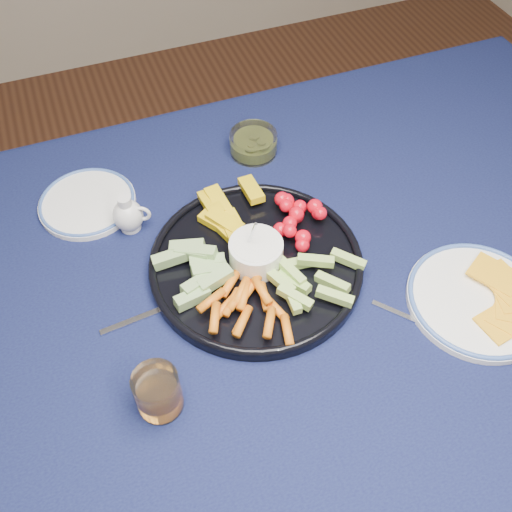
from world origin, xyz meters
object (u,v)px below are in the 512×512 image
object	(u,v)px
crudite_platter	(255,261)
juice_tumbler	(158,394)
pickle_bowl	(253,144)
side_plate_extra	(87,202)
creamer_pitcher	(128,215)
cheese_plate	(479,298)
dining_table	(297,295)

from	to	relation	value
crudite_platter	juice_tumbler	world-z (taller)	crudite_platter
pickle_bowl	side_plate_extra	distance (m)	0.37
juice_tumbler	side_plate_extra	size ratio (longest dim) A/B	0.43
crudite_platter	pickle_bowl	world-z (taller)	crudite_platter
creamer_pitcher	cheese_plate	world-z (taller)	creamer_pitcher
crudite_platter	side_plate_extra	bearing A→B (deg)	133.72
creamer_pitcher	pickle_bowl	xyz separation A→B (m)	(0.30, 0.12, -0.01)
cheese_plate	side_plate_extra	size ratio (longest dim) A/B	1.28
crudite_platter	juice_tumbler	xyz separation A→B (m)	(-0.23, -0.20, 0.01)
creamer_pitcher	crudite_platter	bearing A→B (deg)	-43.64
pickle_bowl	juice_tumbler	xyz separation A→B (m)	(-0.34, -0.50, 0.01)
juice_tumbler	side_plate_extra	xyz separation A→B (m)	(-0.03, 0.47, -0.03)
crudite_platter	cheese_plate	bearing A→B (deg)	-31.81
juice_tumbler	creamer_pitcher	bearing A→B (deg)	83.87
creamer_pitcher	juice_tumbler	distance (m)	0.38
dining_table	cheese_plate	distance (m)	0.33
dining_table	juice_tumbler	distance (m)	0.37
dining_table	side_plate_extra	bearing A→B (deg)	138.30
juice_tumbler	dining_table	bearing A→B (deg)	28.35
dining_table	creamer_pitcher	bearing A→B (deg)	141.83
creamer_pitcher	pickle_bowl	world-z (taller)	creamer_pitcher
pickle_bowl	juice_tumbler	size ratio (longest dim) A/B	1.23
creamer_pitcher	pickle_bowl	distance (m)	0.33
dining_table	crudite_platter	size ratio (longest dim) A/B	4.24
crudite_platter	juice_tumbler	size ratio (longest dim) A/B	4.66
crudite_platter	dining_table	bearing A→B (deg)	-20.89
dining_table	juice_tumbler	bearing A→B (deg)	-151.65
pickle_bowl	cheese_plate	distance (m)	0.56
side_plate_extra	juice_tumbler	bearing A→B (deg)	-86.53
dining_table	pickle_bowl	size ratio (longest dim) A/B	16.09
creamer_pitcher	side_plate_extra	world-z (taller)	creamer_pitcher
dining_table	pickle_bowl	distance (m)	0.35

